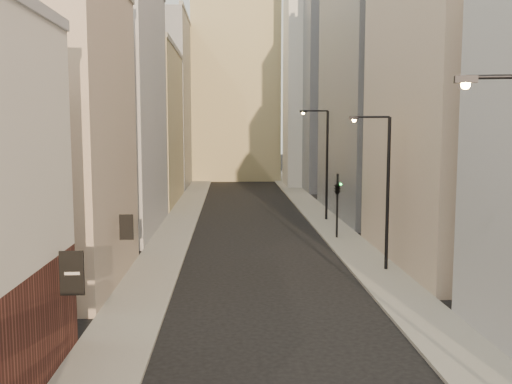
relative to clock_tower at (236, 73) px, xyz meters
name	(u,v)px	position (x,y,z in m)	size (l,w,h in m)	color
sidewalk_left	(188,208)	(-5.50, -37.00, -17.56)	(3.00, 140.00, 0.15)	gray
sidewalk_right	(310,207)	(7.50, -37.00, -17.56)	(3.00, 140.00, 0.15)	gray
left_bldg_beige	(41,136)	(-11.00, -66.00, -9.63)	(8.00, 12.00, 16.00)	tan
left_bldg_grey	(106,108)	(-11.00, -50.00, -7.63)	(8.00, 16.00, 20.00)	#A4A5AA
left_bldg_tan	(141,127)	(-11.00, -32.00, -9.13)	(8.00, 18.00, 17.00)	tan
left_bldg_wingrid	(161,104)	(-11.00, -12.00, -5.63)	(8.00, 20.00, 24.00)	gray
right_bldg_beige	(459,102)	(13.00, -62.00, -7.63)	(8.00, 16.00, 20.00)	tan
right_bldg_wingrid	(376,80)	(13.00, -42.00, -4.63)	(8.00, 20.00, 26.00)	gray
highrise	(370,7)	(19.00, -14.00, 8.02)	(21.00, 23.00, 51.20)	gray
clock_tower	(236,73)	(0.00, 0.00, 0.00)	(14.00, 14.00, 44.90)	tan
white_tower	(313,57)	(11.00, -14.00, 0.97)	(8.00, 8.00, 41.50)	silver
streetlamp_mid	(384,184)	(7.87, -64.22, -12.44)	(2.35, 0.72, 9.09)	black
streetlamp_far	(324,158)	(7.44, -45.79, -11.92)	(2.63, 0.35, 10.00)	black
traffic_light_right	(337,188)	(7.04, -54.42, -13.70)	(0.82, 0.82, 5.00)	black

